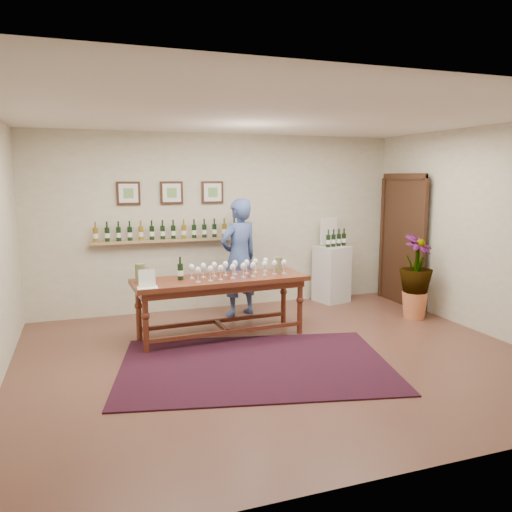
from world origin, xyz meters
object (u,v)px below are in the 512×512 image
object	(u,v)px
potted_plant	(416,277)
person	(239,258)
tasting_table	(221,287)
display_pedestal	(332,274)

from	to	relation	value
potted_plant	person	xyz separation A→B (m)	(-2.46, 1.04, 0.26)
person	tasting_table	bearing A→B (deg)	40.57
potted_plant	tasting_table	bearing A→B (deg)	178.19
tasting_table	person	bearing A→B (deg)	57.01
tasting_table	potted_plant	distance (m)	3.00
display_pedestal	person	world-z (taller)	person
potted_plant	person	bearing A→B (deg)	157.12
potted_plant	display_pedestal	bearing A→B (deg)	117.52
tasting_table	potted_plant	xyz separation A→B (m)	(3.00, -0.09, -0.05)
display_pedestal	potted_plant	xyz separation A→B (m)	(0.70, -1.35, 0.16)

